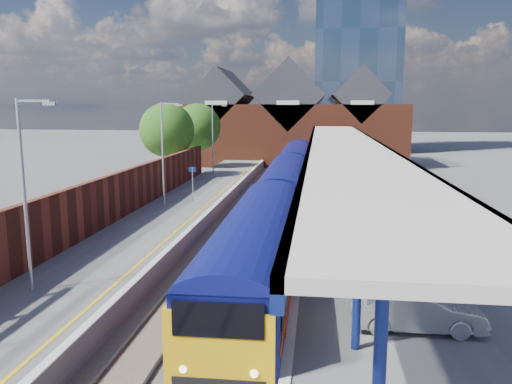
# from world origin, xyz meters

# --- Properties ---
(ground) EXTENTS (240.00, 240.00, 0.00)m
(ground) POSITION_xyz_m (0.00, 30.00, 0.00)
(ground) COLOR #5B5B5E
(ground) RESTS_ON ground
(ballast_bed) EXTENTS (6.00, 76.00, 0.06)m
(ballast_bed) POSITION_xyz_m (0.00, 20.00, 0.03)
(ballast_bed) COLOR #473D33
(ballast_bed) RESTS_ON ground
(rails) EXTENTS (4.51, 76.00, 0.14)m
(rails) POSITION_xyz_m (0.00, 20.00, 0.12)
(rails) COLOR slate
(rails) RESTS_ON ground
(left_platform) EXTENTS (5.00, 76.00, 1.00)m
(left_platform) POSITION_xyz_m (-5.50, 20.00, 0.50)
(left_platform) COLOR #565659
(left_platform) RESTS_ON ground
(right_platform) EXTENTS (6.00, 76.00, 1.00)m
(right_platform) POSITION_xyz_m (6.00, 20.00, 0.50)
(right_platform) COLOR #565659
(right_platform) RESTS_ON ground
(coping_left) EXTENTS (0.30, 76.00, 0.05)m
(coping_left) POSITION_xyz_m (-3.15, 20.00, 1.02)
(coping_left) COLOR silver
(coping_left) RESTS_ON left_platform
(coping_right) EXTENTS (0.30, 76.00, 0.05)m
(coping_right) POSITION_xyz_m (3.15, 20.00, 1.02)
(coping_right) COLOR silver
(coping_right) RESTS_ON right_platform
(yellow_line) EXTENTS (0.14, 76.00, 0.01)m
(yellow_line) POSITION_xyz_m (-3.75, 20.00, 1.01)
(yellow_line) COLOR yellow
(yellow_line) RESTS_ON left_platform
(train) EXTENTS (3.01, 65.93, 3.45)m
(train) POSITION_xyz_m (1.49, 33.81, 2.12)
(train) COLOR navy
(train) RESTS_ON ground
(canopy) EXTENTS (4.50, 52.00, 4.48)m
(canopy) POSITION_xyz_m (5.48, 21.95, 5.25)
(canopy) COLOR navy
(canopy) RESTS_ON right_platform
(lamp_post_b) EXTENTS (1.48, 0.18, 7.00)m
(lamp_post_b) POSITION_xyz_m (-6.36, 6.00, 4.99)
(lamp_post_b) COLOR #A5A8AA
(lamp_post_b) RESTS_ON left_platform
(lamp_post_c) EXTENTS (1.48, 0.18, 7.00)m
(lamp_post_c) POSITION_xyz_m (-6.36, 22.00, 4.99)
(lamp_post_c) COLOR #A5A8AA
(lamp_post_c) RESTS_ON left_platform
(lamp_post_d) EXTENTS (1.48, 0.18, 7.00)m
(lamp_post_d) POSITION_xyz_m (-6.36, 38.00, 4.99)
(lamp_post_d) COLOR #A5A8AA
(lamp_post_d) RESTS_ON left_platform
(platform_sign) EXTENTS (0.55, 0.08, 2.50)m
(platform_sign) POSITION_xyz_m (-5.00, 24.00, 2.69)
(platform_sign) COLOR #A5A8AA
(platform_sign) RESTS_ON left_platform
(brick_wall) EXTENTS (0.35, 50.00, 3.86)m
(brick_wall) POSITION_xyz_m (-8.10, 13.54, 2.45)
(brick_wall) COLOR maroon
(brick_wall) RESTS_ON left_platform
(station_building) EXTENTS (30.00, 12.12, 13.78)m
(station_building) POSITION_xyz_m (0.00, 58.00, 5.45)
(station_building) COLOR maroon
(station_building) RESTS_ON ground
(glass_tower) EXTENTS (14.20, 14.20, 40.30)m
(glass_tower) POSITION_xyz_m (10.00, 80.00, 20.20)
(glass_tower) COLOR #456077
(glass_tower) RESTS_ON ground
(tree_near) EXTENTS (5.20, 5.20, 8.10)m
(tree_near) POSITION_xyz_m (-10.35, 35.91, 5.35)
(tree_near) COLOR #382314
(tree_near) RESTS_ON ground
(tree_far) EXTENTS (5.20, 5.20, 8.10)m
(tree_far) POSITION_xyz_m (-9.35, 43.91, 5.35)
(tree_far) COLOR #382314
(tree_far) RESTS_ON ground
(parked_car_red) EXTENTS (4.51, 3.13, 1.43)m
(parked_car_red) POSITION_xyz_m (7.17, 10.54, 1.71)
(parked_car_red) COLOR #A00D10
(parked_car_red) RESTS_ON right_platform
(parked_car_silver) EXTENTS (3.93, 1.42, 1.29)m
(parked_car_silver) POSITION_xyz_m (6.92, 4.48, 1.64)
(parked_car_silver) COLOR #99999D
(parked_car_silver) RESTS_ON right_platform
(parked_car_dark) EXTENTS (4.33, 2.43, 1.18)m
(parked_car_dark) POSITION_xyz_m (7.95, 18.72, 1.59)
(parked_car_dark) COLOR black
(parked_car_dark) RESTS_ON right_platform
(parked_car_blue) EXTENTS (4.39, 2.78, 1.13)m
(parked_car_blue) POSITION_xyz_m (7.51, 23.94, 1.57)
(parked_car_blue) COLOR navy
(parked_car_blue) RESTS_ON right_platform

